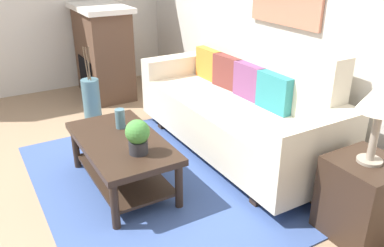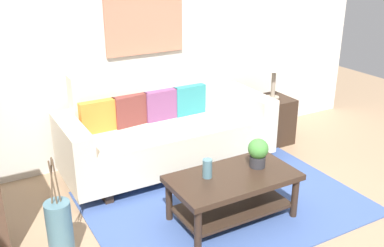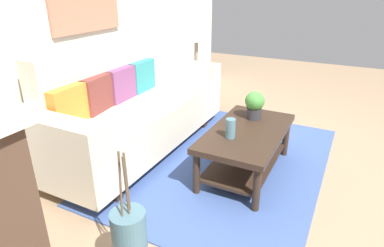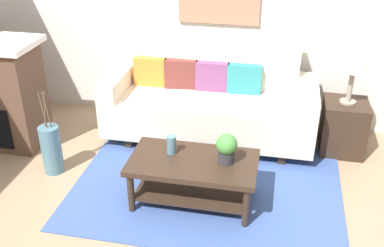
# 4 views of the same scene
# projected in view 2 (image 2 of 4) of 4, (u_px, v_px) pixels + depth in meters

# --- Properties ---
(ground_plane) EXTENTS (9.73, 9.73, 0.00)m
(ground_plane) POSITION_uv_depth(u_px,v_px,m) (257.00, 230.00, 3.78)
(ground_plane) COLOR #9E7F60
(wall_back) EXTENTS (5.73, 0.10, 2.70)m
(wall_back) POSITION_uv_depth(u_px,v_px,m) (154.00, 34.00, 4.88)
(wall_back) COLOR silver
(wall_back) RESTS_ON ground_plane
(area_rug) EXTENTS (2.46, 1.80, 0.01)m
(area_rug) POSITION_uv_depth(u_px,v_px,m) (225.00, 203.00, 4.18)
(area_rug) COLOR #3D5693
(area_rug) RESTS_ON ground_plane
(couch) EXTENTS (2.22, 0.84, 1.08)m
(couch) POSITION_uv_depth(u_px,v_px,m) (166.00, 130.00, 4.72)
(couch) COLOR beige
(couch) RESTS_ON ground_plane
(throw_pillow_orange) EXTENTS (0.36, 0.13, 0.32)m
(throw_pillow_orange) POSITION_uv_depth(u_px,v_px,m) (98.00, 116.00, 4.41)
(throw_pillow_orange) COLOR orange
(throw_pillow_orange) RESTS_ON couch
(throw_pillow_maroon) EXTENTS (0.37, 0.16, 0.32)m
(throw_pillow_maroon) POSITION_uv_depth(u_px,v_px,m) (130.00, 110.00, 4.57)
(throw_pillow_maroon) COLOR brown
(throw_pillow_maroon) RESTS_ON couch
(throw_pillow_plum) EXTENTS (0.36, 0.13, 0.32)m
(throw_pillow_plum) POSITION_uv_depth(u_px,v_px,m) (161.00, 105.00, 4.73)
(throw_pillow_plum) COLOR #7A4270
(throw_pillow_plum) RESTS_ON couch
(throw_pillow_teal) EXTENTS (0.36, 0.13, 0.32)m
(throw_pillow_teal) POSITION_uv_depth(u_px,v_px,m) (189.00, 100.00, 4.89)
(throw_pillow_teal) COLOR teal
(throw_pillow_teal) RESTS_ON couch
(coffee_table) EXTENTS (1.10, 0.60, 0.43)m
(coffee_table) POSITION_uv_depth(u_px,v_px,m) (233.00, 187.00, 3.84)
(coffee_table) COLOR #332319
(coffee_table) RESTS_ON ground_plane
(tabletop_vase) EXTENTS (0.08, 0.08, 0.16)m
(tabletop_vase) POSITION_uv_depth(u_px,v_px,m) (207.00, 168.00, 3.73)
(tabletop_vase) COLOR slate
(tabletop_vase) RESTS_ON coffee_table
(potted_plant_tabletop) EXTENTS (0.18, 0.18, 0.26)m
(potted_plant_tabletop) POSITION_uv_depth(u_px,v_px,m) (258.00, 152.00, 3.89)
(potted_plant_tabletop) COLOR #2D2D33
(potted_plant_tabletop) RESTS_ON coffee_table
(side_table) EXTENTS (0.44, 0.44, 0.56)m
(side_table) POSITION_uv_depth(u_px,v_px,m) (271.00, 120.00, 5.41)
(side_table) COLOR #332319
(side_table) RESTS_ON ground_plane
(table_lamp) EXTENTS (0.28, 0.28, 0.57)m
(table_lamp) POSITION_uv_depth(u_px,v_px,m) (275.00, 63.00, 5.15)
(table_lamp) COLOR gray
(table_lamp) RESTS_ON side_table
(floor_vase) EXTENTS (0.19, 0.19, 0.49)m
(floor_vase) POSITION_uv_depth(u_px,v_px,m) (60.00, 231.00, 3.36)
(floor_vase) COLOR slate
(floor_vase) RESTS_ON ground_plane
(floor_vase_branch_a) EXTENTS (0.04, 0.03, 0.36)m
(floor_vase_branch_a) POSITION_uv_depth(u_px,v_px,m) (56.00, 181.00, 3.21)
(floor_vase_branch_a) COLOR brown
(floor_vase_branch_a) RESTS_ON floor_vase
(floor_vase_branch_b) EXTENTS (0.05, 0.03, 0.36)m
(floor_vase_branch_b) POSITION_uv_depth(u_px,v_px,m) (52.00, 181.00, 3.21)
(floor_vase_branch_b) COLOR brown
(floor_vase_branch_b) RESTS_ON floor_vase
(floor_vase_branch_c) EXTENTS (0.04, 0.03, 0.36)m
(floor_vase_branch_c) POSITION_uv_depth(u_px,v_px,m) (53.00, 183.00, 3.18)
(floor_vase_branch_c) COLOR brown
(floor_vase_branch_c) RESTS_ON floor_vase
(framed_painting) EXTENTS (0.88, 0.03, 0.72)m
(framed_painting) POSITION_uv_depth(u_px,v_px,m) (144.00, 20.00, 4.69)
(framed_painting) COLOR #B77056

